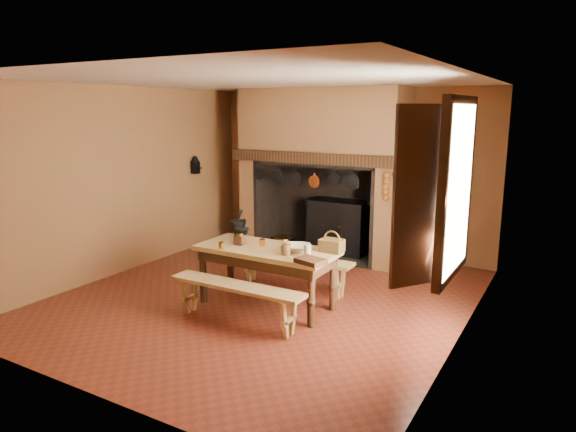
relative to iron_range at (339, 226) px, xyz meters
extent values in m
plane|color=#602416|center=(0.04, -2.45, -0.48)|extent=(5.50, 5.50, 0.00)
plane|color=silver|center=(0.04, -2.45, 2.32)|extent=(5.50, 5.50, 0.00)
cube|color=brown|center=(0.04, 0.30, 0.92)|extent=(5.00, 0.02, 2.80)
cube|color=brown|center=(-2.46, -2.45, 0.92)|extent=(0.02, 5.50, 2.80)
cube|color=brown|center=(2.54, -2.45, 0.92)|extent=(0.02, 5.50, 2.80)
cube|color=brown|center=(0.04, -5.20, 0.92)|extent=(5.00, 0.02, 2.80)
cube|color=brown|center=(-1.51, -0.15, 0.92)|extent=(0.30, 0.90, 2.80)
cube|color=brown|center=(0.99, -0.15, 0.92)|extent=(0.30, 0.90, 2.80)
cube|color=brown|center=(-0.26, -0.15, 1.72)|extent=(2.20, 0.90, 1.20)
cube|color=black|center=(-0.26, -0.55, 1.21)|extent=(2.95, 0.22, 0.18)
cube|color=black|center=(-0.26, 0.27, 0.32)|extent=(2.20, 0.06, 1.60)
cube|color=black|center=(-0.26, -0.15, -0.47)|extent=(2.20, 0.90, 0.02)
cube|color=black|center=(-0.01, 0.00, -0.03)|extent=(1.00, 0.50, 0.90)
cube|color=black|center=(-0.01, -0.02, 0.44)|extent=(1.04, 0.54, 0.04)
cube|color=black|center=(-0.01, -0.26, 0.07)|extent=(0.35, 0.02, 0.45)
cylinder|color=black|center=(0.54, 0.00, 0.77)|extent=(0.10, 0.10, 0.70)
cylinder|color=gold|center=(-0.16, -0.28, 0.07)|extent=(0.03, 0.03, 0.03)
cylinder|color=gold|center=(0.14, -0.28, 0.07)|extent=(0.03, 0.03, 0.03)
cylinder|color=gold|center=(-1.01, -0.15, -0.38)|extent=(0.40, 0.40, 0.20)
cylinder|color=gold|center=(-0.96, -0.40, -0.39)|extent=(0.34, 0.34, 0.18)
cube|color=black|center=(-1.21, -0.05, -0.40)|extent=(0.18, 0.18, 0.16)
cone|color=#4D5528|center=(1.22, -0.66, 0.90)|extent=(0.20, 0.20, 0.35)
cube|color=white|center=(2.52, -2.85, 1.22)|extent=(0.02, 1.00, 1.60)
cube|color=#361F11|center=(2.49, -2.85, 2.06)|extent=(0.08, 1.16, 0.08)
cube|color=#361F11|center=(2.49, -2.85, 0.38)|extent=(0.08, 1.16, 0.08)
cube|color=#361F11|center=(2.29, -3.53, 1.22)|extent=(0.29, 0.39, 1.60)
cube|color=#361F11|center=(2.29, -2.17, 1.22)|extent=(0.29, 0.39, 1.60)
cube|color=black|center=(-2.38, -0.90, 0.97)|extent=(0.12, 0.12, 0.22)
cone|color=black|center=(-2.38, -0.90, 1.12)|extent=(0.16, 0.16, 0.10)
cylinder|color=black|center=(-2.29, -0.90, 0.97)|extent=(0.12, 0.02, 0.02)
cube|color=tan|center=(0.22, -2.67, 0.25)|extent=(1.76, 0.78, 0.06)
cube|color=#361F11|center=(0.22, -2.67, 0.15)|extent=(1.65, 0.67, 0.14)
cylinder|color=#361F11|center=(-0.57, -2.97, -0.13)|extent=(0.09, 0.09, 0.71)
cylinder|color=#361F11|center=(1.00, -2.97, -0.13)|extent=(0.09, 0.09, 0.71)
cylinder|color=#361F11|center=(-0.57, -2.38, -0.13)|extent=(0.09, 0.09, 0.71)
cylinder|color=#361F11|center=(1.00, -2.38, -0.13)|extent=(0.09, 0.09, 0.71)
cube|color=tan|center=(0.22, -3.33, -0.02)|extent=(1.72, 0.30, 0.04)
cube|color=tan|center=(0.22, -1.99, -0.02)|extent=(1.72, 0.30, 0.04)
cylinder|color=black|center=(-0.41, -2.38, 0.30)|extent=(0.13, 0.13, 0.04)
cone|color=black|center=(-0.41, -2.38, 0.41)|extent=(0.22, 0.22, 0.18)
cylinder|color=black|center=(-0.39, -2.38, 0.56)|extent=(0.09, 0.05, 0.18)
cylinder|color=black|center=(-0.19, -2.61, 0.30)|extent=(0.11, 0.11, 0.03)
cone|color=black|center=(-0.19, -2.61, 0.39)|extent=(0.19, 0.19, 0.16)
cylinder|color=black|center=(-0.17, -2.61, 0.52)|extent=(0.08, 0.03, 0.15)
cube|color=#361F11|center=(-0.16, -2.71, 0.34)|extent=(0.13, 0.13, 0.12)
cylinder|color=gold|center=(-0.16, -2.71, 0.42)|extent=(0.09, 0.09, 0.03)
cylinder|color=black|center=(-0.11, -2.71, 0.45)|extent=(0.10, 0.02, 0.03)
cylinder|color=gold|center=(-0.25, -2.98, 0.32)|extent=(0.08, 0.08, 0.08)
cylinder|color=gold|center=(0.12, -2.61, 0.32)|extent=(0.09, 0.09, 0.08)
imported|color=beige|center=(0.63, -2.63, 0.32)|extent=(0.43, 0.43, 0.08)
cylinder|color=brown|center=(0.59, -2.83, 0.35)|extent=(0.13, 0.13, 0.13)
cylinder|color=beige|center=(0.85, -2.79, 0.36)|extent=(0.10, 0.10, 0.15)
cube|color=#4B3216|center=(1.00, -2.43, 0.36)|extent=(0.28, 0.20, 0.15)
torus|color=#4B3216|center=(1.00, -2.43, 0.43)|extent=(0.22, 0.02, 0.22)
cube|color=#361F11|center=(1.00, -2.98, 0.31)|extent=(0.36, 0.30, 0.05)
imported|color=gold|center=(0.56, -2.79, 0.32)|extent=(0.13, 0.13, 0.09)
camera|label=1|loc=(3.53, -7.89, 1.97)|focal=32.00mm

